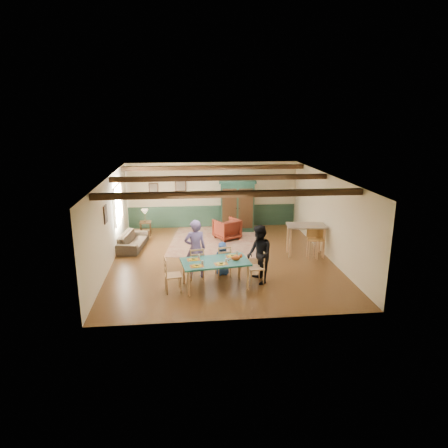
{
  "coord_description": "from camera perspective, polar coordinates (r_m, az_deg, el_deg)",
  "views": [
    {
      "loc": [
        -1.17,
        -12.2,
        4.55
      ],
      "look_at": [
        0.09,
        0.15,
        1.15
      ],
      "focal_mm": 32.0,
      "sensor_mm": 36.0,
      "label": 1
    }
  ],
  "objects": [
    {
      "name": "wall_left",
      "position": [
        12.83,
        -16.08,
        0.26
      ],
      "size": [
        0.02,
        8.0,
        2.7
      ],
      "primitive_type": "cube",
      "color": "beige",
      "rests_on": "floor"
    },
    {
      "name": "picture_back_b",
      "position": [
        16.48,
        -10.04,
        4.94
      ],
      "size": [
        0.38,
        0.04,
        0.48
      ],
      "primitive_type": null,
      "color": "#7B6F59",
      "rests_on": "wall_back"
    },
    {
      "name": "dining_table",
      "position": [
        10.93,
        -1.24,
        -7.16
      ],
      "size": [
        1.92,
        1.25,
        0.75
      ],
      "primitive_type": null,
      "rotation": [
        0.0,
        0.0,
        0.15
      ],
      "color": "#1E615A",
      "rests_on": "floor"
    },
    {
      "name": "ceiling_beam_mid",
      "position": [
        12.8,
        -0.5,
        6.6
      ],
      "size": [
        6.95,
        0.16,
        0.16
      ],
      "primitive_type": "cube",
      "color": "black",
      "rests_on": "ceiling"
    },
    {
      "name": "picture_back_a",
      "position": [
        16.4,
        -6.21,
        5.58
      ],
      "size": [
        0.45,
        0.04,
        0.55
      ],
      "primitive_type": null,
      "color": "#7B6F59",
      "rests_on": "wall_back"
    },
    {
      "name": "end_table",
      "position": [
        15.88,
        -11.13,
        -0.62
      ],
      "size": [
        0.45,
        0.45,
        0.54
      ],
      "primitive_type": null,
      "rotation": [
        0.0,
        0.0,
        0.01
      ],
      "color": "black",
      "rests_on": "floor"
    },
    {
      "name": "dining_chair_far_right",
      "position": [
        11.63,
        -0.13,
        -5.21
      ],
      "size": [
        0.48,
        0.5,
        0.95
      ],
      "primitive_type": null,
      "rotation": [
        0.0,
        0.0,
        3.29
      ],
      "color": "tan",
      "rests_on": "floor"
    },
    {
      "name": "sofa",
      "position": [
        14.45,
        -12.87,
        -2.31
      ],
      "size": [
        0.97,
        1.93,
        0.54
      ],
      "primitive_type": "imported",
      "rotation": [
        0.0,
        0.0,
        1.43
      ],
      "color": "#382E23",
      "rests_on": "floor"
    },
    {
      "name": "picture_left_wall",
      "position": [
        12.16,
        -16.56,
        1.35
      ],
      "size": [
        0.04,
        0.42,
        0.52
      ],
      "primitive_type": null,
      "color": "#7B6F59",
      "rests_on": "wall_left"
    },
    {
      "name": "person_man",
      "position": [
        11.41,
        -4.13,
        -3.59
      ],
      "size": [
        0.68,
        0.5,
        1.72
      ],
      "primitive_type": "imported",
      "rotation": [
        0.0,
        0.0,
        3.29
      ],
      "color": "#715EA2",
      "rests_on": "floor"
    },
    {
      "name": "counter_table",
      "position": [
        13.58,
        11.56,
        -2.25
      ],
      "size": [
        1.33,
        0.87,
        1.05
      ],
      "primitive_type": null,
      "rotation": [
        0.0,
        0.0,
        -0.11
      ],
      "color": "#BAA791",
      "rests_on": "floor"
    },
    {
      "name": "person_woman",
      "position": [
        11.09,
        5.05,
        -4.38
      ],
      "size": [
        0.73,
        0.88,
        1.65
      ],
      "primitive_type": "imported",
      "rotation": [
        0.0,
        0.0,
        -1.42
      ],
      "color": "black",
      "rests_on": "floor"
    },
    {
      "name": "bar_stool_left",
      "position": [
        13.29,
        12.55,
        -2.68
      ],
      "size": [
        0.42,
        0.45,
        1.05
      ],
      "primitive_type": null,
      "rotation": [
        0.0,
        0.0,
        -0.11
      ],
      "color": "tan",
      "rests_on": "floor"
    },
    {
      "name": "wall_back",
      "position": [
        16.56,
        -1.65,
        4.17
      ],
      "size": [
        7.0,
        0.02,
        2.7
      ],
      "primitive_type": "cube",
      "color": "beige",
      "rests_on": "floor"
    },
    {
      "name": "dining_chair_end_right",
      "position": [
        11.18,
        4.52,
        -6.11
      ],
      "size": [
        0.5,
        0.48,
        0.95
      ],
      "primitive_type": null,
      "rotation": [
        0.0,
        0.0,
        -1.42
      ],
      "color": "tan",
      "rests_on": "floor"
    },
    {
      "name": "floor",
      "position": [
        13.08,
        -0.31,
        -5.05
      ],
      "size": [
        8.0,
        8.0,
        0.0
      ],
      "primitive_type": "plane",
      "color": "#512F16",
      "rests_on": "ground"
    },
    {
      "name": "window_left",
      "position": [
        14.41,
        -14.88,
        2.78
      ],
      "size": [
        0.06,
        1.6,
        1.3
      ],
      "primitive_type": null,
      "color": "white",
      "rests_on": "wall_left"
    },
    {
      "name": "armoire",
      "position": [
        15.98,
        1.91,
        2.59
      ],
      "size": [
        1.5,
        0.7,
        2.06
      ],
      "primitive_type": "cube",
      "rotation": [
        0.0,
        0.0,
        -0.08
      ],
      "color": "#133125",
      "rests_on": "floor"
    },
    {
      "name": "wainscot_back",
      "position": [
        16.73,
        -1.62,
        1.13
      ],
      "size": [
        6.95,
        0.03,
        0.9
      ],
      "primitive_type": "cube",
      "color": "#223F2F",
      "rests_on": "floor"
    },
    {
      "name": "place_setting_far_right",
      "position": [
        11.12,
        1.21,
        -4.37
      ],
      "size": [
        0.44,
        0.36,
        0.11
      ],
      "primitive_type": null,
      "rotation": [
        0.0,
        0.0,
        0.15
      ],
      "color": "gold",
      "rests_on": "dining_table"
    },
    {
      "name": "person_child",
      "position": [
        11.69,
        -0.22,
        -4.95
      ],
      "size": [
        0.53,
        0.39,
        1.0
      ],
      "primitive_type": "imported",
      "rotation": [
        0.0,
        0.0,
        3.29
      ],
      "color": "#23468E",
      "rests_on": "floor"
    },
    {
      "name": "ceiling_beam_back",
      "position": [
        15.37,
        -1.41,
        8.06
      ],
      "size": [
        6.95,
        0.16,
        0.16
      ],
      "primitive_type": "cube",
      "color": "black",
      "rests_on": "ceiling"
    },
    {
      "name": "dining_chair_end_left",
      "position": [
        10.71,
        -7.29,
        -7.19
      ],
      "size": [
        0.5,
        0.48,
        0.95
      ],
      "primitive_type": null,
      "rotation": [
        0.0,
        0.0,
        1.72
      ],
      "color": "tan",
      "rests_on": "floor"
    },
    {
      "name": "wall_right",
      "position": [
        13.45,
        14.69,
        1.04
      ],
      "size": [
        0.02,
        8.0,
        2.7
      ],
      "primitive_type": "cube",
      "color": "beige",
      "rests_on": "floor"
    },
    {
      "name": "dining_chair_far_left",
      "position": [
        11.47,
        -4.02,
        -5.54
      ],
      "size": [
        0.48,
        0.5,
        0.95
      ],
      "primitive_type": null,
      "rotation": [
        0.0,
        0.0,
        3.29
      ],
      "color": "tan",
      "rests_on": "floor"
    },
    {
      "name": "ceiling_beam_front",
      "position": [
        10.16,
        0.91,
        4.3
      ],
      "size": [
        6.95,
        0.16,
        0.16
      ],
      "primitive_type": "cube",
      "color": "black",
      "rests_on": "ceiling"
    },
    {
      "name": "ceiling",
      "position": [
        12.4,
        -0.33,
        6.73
      ],
      "size": [
        7.0,
        8.0,
        0.02
      ],
      "primitive_type": "cube",
      "color": "silver",
      "rests_on": "wall_back"
    },
    {
      "name": "area_rug",
      "position": [
        15.01,
        -1.19,
        -2.31
      ],
      "size": [
        3.75,
        4.27,
        0.01
      ],
      "primitive_type": "cube",
      "rotation": [
        0.0,
        0.0,
        -0.13
      ],
      "color": "tan",
      "rests_on": "floor"
    },
    {
      "name": "table_lamp",
      "position": [
        15.74,
        -11.22,
        1.2
      ],
      "size": [
        0.3,
        0.3,
        0.5
      ],
      "primitive_type": null,
      "rotation": [
        0.0,
        0.0,
        -0.1
      ],
      "color": "beige",
      "rests_on": "end_table"
    },
    {
      "name": "bar_stool_right",
      "position": [
        13.46,
        13.47,
        -2.64
      ],
      "size": [
        0.36,
        0.4,
        1.0
      ],
      "primitive_type": null,
      "rotation": [
        0.0,
        0.0,
        -0.03
      ],
      "color": "tan",
      "rests_on": "floor"
    },
    {
      "name": "armchair",
      "position": [
        15.08,
        0.42,
        -0.71
      ],
      "size": [
        1.13,
        1.14,
        0.78
      ],
      "primitive_type": "imported",
      "rotation": [
        0.0,
        0.0,
        -2.65
      ],
      "color": "#4C150F",
      "rests_on": "floor"
    },
    {
      "name": "place_setting_near_center",
      "position": [
        10.56,
        -0.42,
        -5.46
      ],
      "size": [
        0.44,
        0.36,
        0.11
      ],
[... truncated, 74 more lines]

